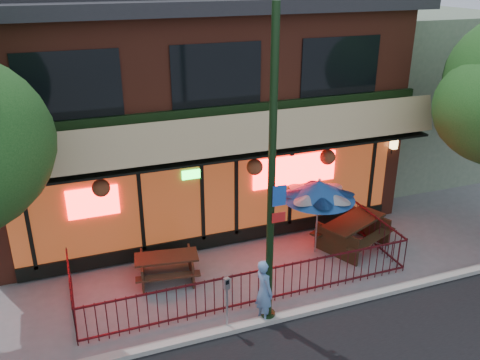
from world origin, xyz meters
The scene contains 11 objects.
ground centered at (0.00, 0.00, 0.00)m, with size 80.00×80.00×0.00m, color gray.
curb centered at (0.00, -0.50, 0.06)m, with size 80.00×0.25×0.12m, color #999993.
restaurant_building centered at (0.00, 7.11, 4.13)m, with size 12.96×9.49×8.05m.
neighbor_building centered at (9.00, 7.70, 3.00)m, with size 6.00×7.00×6.00m, color gray.
patio_fence centered at (0.00, 0.50, 0.63)m, with size 8.44×2.62×1.00m.
street_light centered at (0.00, -0.40, 3.15)m, with size 0.43×0.32×7.00m.
picnic_table_left centered at (-1.82, 2.02, 0.45)m, with size 1.79×1.47×0.69m.
picnic_table_right centered at (3.60, 1.81, 0.57)m, with size 2.48×2.23×0.87m.
patio_umbrella centered at (2.45, 1.90, 1.95)m, with size 2.00×2.00×2.28m.
pedestrian centered at (-0.09, -0.35, 0.78)m, with size 0.57×0.38×1.57m, color #5E87BC.
parking_meter_near centered at (-1.00, -0.40, 0.92)m, with size 0.14×0.12×1.36m.
Camera 1 is at (-3.93, -9.17, 7.56)m, focal length 38.00 mm.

